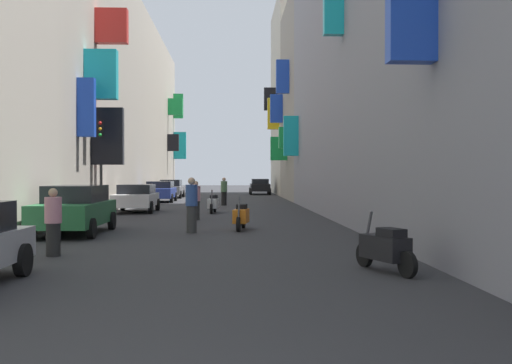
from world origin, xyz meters
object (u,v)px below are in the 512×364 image
Objects in this scene: parked_car_green at (75,208)px; scooter_orange at (241,216)px; pedestrian_crossing at (192,205)px; parked_car_blue at (160,191)px; scooter_black at (385,248)px; pedestrian_mid_street at (53,223)px; traffic_light_near_corner at (101,151)px; parked_car_black at (260,186)px; pedestrian_near_right at (224,192)px; pedestrian_near_left at (196,201)px; scooter_white at (213,203)px; parked_car_grey at (171,188)px; parked_car_white at (136,197)px.

scooter_orange is (5.20, 1.13, -0.33)m from parked_car_green.
parked_car_blue is at bearing 99.47° from pedestrian_crossing.
scooter_orange and scooter_black have the same top height.
scooter_black is (2.60, -8.76, 0.00)m from scooter_orange.
parked_car_blue is at bearing 91.75° from pedestrian_mid_street.
parked_car_black is at bearing 74.74° from traffic_light_near_corner.
pedestrian_near_right is (-0.80, 15.70, 0.37)m from scooter_orange.
parked_car_black is 0.99× the size of traffic_light_near_corner.
parked_car_black is 2.59× the size of pedestrian_near_left.
scooter_white is (-1.22, 8.82, 0.00)m from scooter_orange.
scooter_black is 1.03× the size of pedestrian_crossing.
traffic_light_near_corner reaches higher than parked_car_green.
parked_car_green is 6.53m from pedestrian_near_left.
parked_car_grey is 17.77m from parked_car_white.
parked_car_green is 17.40m from pedestrian_near_right.
pedestrian_near_right is 0.40× the size of traffic_light_near_corner.
pedestrian_near_left is 10.99m from pedestrian_mid_street.
parked_car_grey is 28.61m from pedestrian_crossing.
parked_car_white reaches higher than scooter_orange.
parked_car_black reaches higher than scooter_black.
parked_car_white is at bearing 89.12° from parked_car_green.
parked_car_grey is 1.00× the size of parked_car_blue.
traffic_light_near_corner reaches higher than pedestrian_mid_street.
pedestrian_crossing is 16.66m from pedestrian_near_right.
parked_car_grey is 2.68× the size of pedestrian_mid_street.
parked_car_grey is 0.94× the size of parked_car_green.
parked_car_grey is 2.11× the size of scooter_white.
parked_car_grey reaches higher than scooter_orange.
traffic_light_near_corner is at bearing 120.49° from scooter_black.
parked_car_green reaches higher than parked_car_black.
parked_car_blue is 15.10m from traffic_light_near_corner.
parked_car_blue is at bearing 90.73° from parked_car_white.
parked_car_green is (-7.45, -36.51, 0.03)m from parked_car_black.
parked_car_white is 6.17m from pedestrian_near_left.
parked_car_grey is 33.71m from pedestrian_mid_street.
parked_car_black is 30.91m from traffic_light_near_corner.
parked_car_blue is 30.34m from scooter_black.
parked_car_grey is at bearing 110.35° from pedestrian_near_right.
scooter_white is at bearing 97.85° from scooter_orange.
parked_car_green reaches higher than parked_car_white.
parked_car_black reaches higher than parked_car_blue.
scooter_black is 7.40m from pedestrian_mid_street.
pedestrian_near_right is (4.40, 16.83, 0.04)m from parked_car_green.
traffic_light_near_corner reaches higher than pedestrian_crossing.
pedestrian_near_left is (-0.20, 5.37, -0.09)m from pedestrian_crossing.
pedestrian_crossing is at bearing -96.02° from parked_car_black.
parked_car_green is 2.25× the size of scooter_white.
pedestrian_crossing is at bearing 62.51° from pedestrian_mid_street.
pedestrian_crossing reaches higher than parked_car_black.
scooter_orange is 0.44× the size of traffic_light_near_corner.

